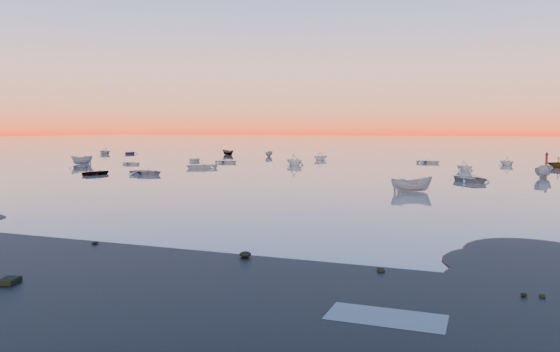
% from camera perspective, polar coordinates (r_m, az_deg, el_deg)
% --- Properties ---
extents(ground, '(600.00, 600.00, 0.00)m').
position_cam_1_polar(ground, '(126.70, 12.25, 2.29)').
color(ground, slate).
rests_on(ground, ground).
extents(mud_lobes, '(140.00, 6.00, 0.07)m').
position_cam_1_polar(mud_lobes, '(31.26, -17.12, -5.83)').
color(mud_lobes, black).
rests_on(mud_lobes, ground).
extents(moored_fleet, '(124.00, 58.00, 1.20)m').
position_cam_1_polar(moored_fleet, '(80.62, 7.20, 0.87)').
color(moored_fleet, silver).
rests_on(moored_fleet, ground).
extents(boat_near_left, '(3.07, 3.94, 0.91)m').
position_cam_1_polar(boat_near_left, '(83.32, -20.08, 0.74)').
color(boat_near_left, gray).
rests_on(boat_near_left, ground).
extents(boat_near_center, '(3.23, 4.22, 1.35)m').
position_cam_1_polar(boat_near_center, '(51.08, 13.57, -1.61)').
color(boat_near_center, gray).
rests_on(boat_near_center, ground).
extents(channel_marker, '(0.79, 0.79, 2.82)m').
position_cam_1_polar(channel_marker, '(78.87, 26.07, 1.12)').
color(channel_marker, '#410E0E').
rests_on(channel_marker, ground).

